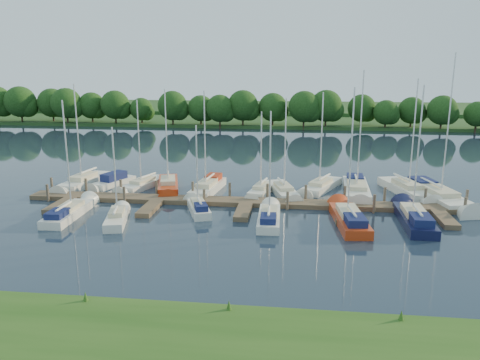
# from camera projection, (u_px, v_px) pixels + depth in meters

# --- Properties ---
(ground) EXTENTS (260.00, 260.00, 0.00)m
(ground) POSITION_uv_depth(u_px,v_px,m) (235.00, 235.00, 33.86)
(ground) COLOR #1A2835
(ground) RESTS_ON ground
(dock) EXTENTS (40.00, 6.00, 0.40)m
(dock) POSITION_uv_depth(u_px,v_px,m) (246.00, 204.00, 40.86)
(dock) COLOR brown
(dock) RESTS_ON ground
(mooring_pilings) EXTENTS (38.24, 2.84, 2.00)m
(mooring_pilings) POSITION_uv_depth(u_px,v_px,m) (247.00, 196.00, 41.85)
(mooring_pilings) COLOR #473D33
(mooring_pilings) RESTS_ON ground
(far_shore) EXTENTS (180.00, 30.00, 0.60)m
(far_shore) POSITION_uv_depth(u_px,v_px,m) (278.00, 120.00, 106.17)
(far_shore) COLOR #1F4018
(far_shore) RESTS_ON ground
(distant_hill) EXTENTS (220.00, 40.00, 1.40)m
(distant_hill) POSITION_uv_depth(u_px,v_px,m) (282.00, 109.00, 130.21)
(distant_hill) COLOR #2D5123
(distant_hill) RESTS_ON ground
(treeline) EXTENTS (145.97, 9.82, 8.22)m
(treeline) POSITION_uv_depth(u_px,v_px,m) (254.00, 108.00, 93.27)
(treeline) COLOR #38281C
(treeline) RESTS_ON ground
(sailboat_n_0) EXTENTS (2.84, 8.39, 10.78)m
(sailboat_n_0) POSITION_uv_depth(u_px,v_px,m) (83.00, 183.00, 47.83)
(sailboat_n_0) COLOR silver
(sailboat_n_0) RESTS_ON ground
(motorboat) EXTENTS (3.29, 5.69, 1.75)m
(motorboat) POSITION_uv_depth(u_px,v_px,m) (113.00, 183.00, 47.79)
(motorboat) COLOR silver
(motorboat) RESTS_ON ground
(sailboat_n_2) EXTENTS (3.49, 7.20, 9.15)m
(sailboat_n_2) POSITION_uv_depth(u_px,v_px,m) (143.00, 185.00, 47.14)
(sailboat_n_2) COLOR silver
(sailboat_n_2) RESTS_ON ground
(sailboat_n_3) EXTENTS (3.60, 8.04, 10.29)m
(sailboat_n_3) POSITION_uv_depth(u_px,v_px,m) (168.00, 187.00, 46.59)
(sailboat_n_3) COLOR #B43210
(sailboat_n_3) RESTS_ON ground
(sailboat_n_4) EXTENTS (2.67, 7.97, 10.24)m
(sailboat_n_4) POSITION_uv_depth(u_px,v_px,m) (207.00, 189.00, 45.42)
(sailboat_n_4) COLOR silver
(sailboat_n_4) RESTS_ON ground
(sailboat_n_5) EXTENTS (2.54, 6.44, 8.25)m
(sailboat_n_5) POSITION_uv_depth(u_px,v_px,m) (261.00, 191.00, 44.89)
(sailboat_n_5) COLOR silver
(sailboat_n_5) RESTS_ON ground
(sailboat_n_6) EXTENTS (3.45, 7.50, 9.45)m
(sailboat_n_6) POSITION_uv_depth(u_px,v_px,m) (284.00, 192.00, 44.72)
(sailboat_n_6) COLOR silver
(sailboat_n_6) RESTS_ON ground
(sailboat_n_7) EXTENTS (4.48, 7.66, 9.95)m
(sailboat_n_7) POSITION_uv_depth(u_px,v_px,m) (320.00, 188.00, 46.25)
(sailboat_n_7) COLOR silver
(sailboat_n_7) RESTS_ON ground
(sailboat_n_8) EXTENTS (2.72, 9.61, 12.04)m
(sailboat_n_8) POSITION_uv_depth(u_px,v_px,m) (356.00, 190.00, 45.06)
(sailboat_n_8) COLOR silver
(sailboat_n_8) RESTS_ON ground
(sailboat_n_9) EXTENTS (4.09, 8.88, 11.34)m
(sailboat_n_9) POSITION_uv_depth(u_px,v_px,m) (407.00, 191.00, 44.87)
(sailboat_n_9) COLOR silver
(sailboat_n_9) RESTS_ON ground
(sailboat_n_10) EXTENTS (4.58, 10.89, 13.57)m
(sailboat_n_10) POSITION_uv_depth(u_px,v_px,m) (438.00, 197.00, 42.72)
(sailboat_n_10) COLOR silver
(sailboat_n_10) RESTS_ON ground
(sailboat_s_0) EXTENTS (2.01, 7.64, 9.72)m
(sailboat_s_0) POSITION_uv_depth(u_px,v_px,m) (70.00, 213.00, 38.15)
(sailboat_s_0) COLOR silver
(sailboat_s_0) RESTS_ON ground
(sailboat_s_1) EXTENTS (2.58, 6.00, 7.83)m
(sailboat_s_1) POSITION_uv_depth(u_px,v_px,m) (117.00, 218.00, 36.78)
(sailboat_s_1) COLOR silver
(sailboat_s_1) RESTS_ON ground
(sailboat_s_2) EXTENTS (3.00, 5.78, 7.63)m
(sailboat_s_2) POSITION_uv_depth(u_px,v_px,m) (198.00, 208.00, 39.31)
(sailboat_s_2) COLOR silver
(sailboat_s_2) RESTS_ON ground
(sailboat_s_3) EXTENTS (1.81, 7.00, 9.00)m
(sailboat_s_3) POSITION_uv_depth(u_px,v_px,m) (269.00, 218.00, 36.79)
(sailboat_s_3) COLOR silver
(sailboat_s_3) RESTS_ON ground
(sailboat_s_4) EXTENTS (2.67, 8.53, 10.86)m
(sailboat_s_4) POSITION_uv_depth(u_px,v_px,m) (349.00, 219.00, 36.41)
(sailboat_s_4) COLOR #B43210
(sailboat_s_4) RESTS_ON ground
(sailboat_s_5) EXTENTS (2.17, 8.59, 11.05)m
(sailboat_s_5) POSITION_uv_depth(u_px,v_px,m) (414.00, 219.00, 36.47)
(sailboat_s_5) COLOR black
(sailboat_s_5) RESTS_ON ground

